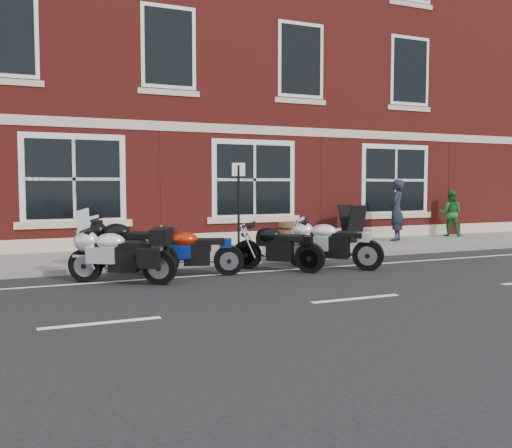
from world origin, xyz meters
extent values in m
plane|color=black|center=(0.00, 0.00, 0.00)|extent=(80.00, 80.00, 0.00)
cube|color=slate|center=(0.00, 3.00, 0.06)|extent=(30.00, 3.00, 0.12)
cube|color=slate|center=(0.00, 1.42, 0.06)|extent=(30.00, 0.16, 0.12)
cube|color=maroon|center=(0.00, 10.50, 6.00)|extent=(24.00, 12.00, 12.00)
cylinder|color=black|center=(-3.76, 0.37, 0.32)|extent=(0.61, 0.47, 0.64)
cylinder|color=black|center=(-2.55, -0.44, 0.32)|extent=(0.61, 0.47, 0.64)
cube|color=black|center=(-3.20, -0.01, 0.66)|extent=(0.80, 0.65, 0.22)
ellipsoid|color=silver|center=(-3.32, 0.07, 0.78)|extent=(0.67, 0.61, 0.32)
cube|color=black|center=(-2.86, -0.23, 0.74)|extent=(0.60, 0.52, 0.10)
cube|color=silver|center=(-3.74, 0.36, 1.15)|extent=(0.27, 0.37, 0.45)
cylinder|color=black|center=(-2.32, 0.48, 0.30)|extent=(0.62, 0.30, 0.61)
cylinder|color=black|center=(-1.01, 0.06, 0.30)|extent=(0.62, 0.30, 0.61)
cube|color=black|center=(-1.71, 0.28, 0.63)|extent=(0.79, 0.45, 0.21)
ellipsoid|color=#9C1806|center=(-1.85, 0.32, 0.74)|extent=(0.61, 0.49, 0.30)
cube|color=black|center=(-1.35, 0.17, 0.70)|extent=(0.57, 0.39, 0.09)
cylinder|color=black|center=(-3.41, 1.58, 0.36)|extent=(0.60, 0.61, 0.71)
cylinder|color=black|center=(-2.27, 0.42, 0.36)|extent=(0.60, 0.61, 0.71)
cube|color=black|center=(-2.88, 1.04, 0.73)|extent=(0.81, 0.82, 0.24)
ellipsoid|color=black|center=(-3.00, 1.16, 0.87)|extent=(0.72, 0.73, 0.36)
cube|color=black|center=(-2.57, 0.72, 0.82)|extent=(0.64, 0.64, 0.11)
cylinder|color=black|center=(0.91, 0.53, 0.33)|extent=(0.55, 0.58, 0.66)
cylinder|color=black|center=(1.93, -0.57, 0.33)|extent=(0.55, 0.58, 0.66)
cube|color=black|center=(1.39, 0.02, 0.69)|extent=(0.75, 0.78, 0.23)
ellipsoid|color=silver|center=(1.28, 0.13, 0.81)|extent=(0.67, 0.68, 0.33)
cube|color=black|center=(1.67, -0.28, 0.77)|extent=(0.59, 0.60, 0.10)
cylinder|color=black|center=(-0.32, 0.70, 0.32)|extent=(0.52, 0.56, 0.63)
cylinder|color=black|center=(0.64, -0.36, 0.32)|extent=(0.52, 0.56, 0.63)
cube|color=black|center=(0.13, 0.21, 0.65)|extent=(0.71, 0.75, 0.22)
ellipsoid|color=black|center=(0.03, 0.32, 0.77)|extent=(0.63, 0.65, 0.32)
cube|color=black|center=(0.39, -0.09, 0.73)|extent=(0.55, 0.58, 0.10)
imported|color=#19202D|center=(5.74, 3.44, 1.05)|extent=(0.80, 0.79, 1.86)
imported|color=#1C6423|center=(8.38, 4.00, 0.88)|extent=(0.94, 0.93, 1.52)
cylinder|color=#432D12|center=(2.32, 3.96, 0.43)|extent=(0.53, 0.53, 0.62)
cylinder|color=black|center=(2.32, 3.96, 0.28)|extent=(0.56, 0.56, 0.04)
cylinder|color=black|center=(2.32, 3.96, 0.58)|extent=(0.56, 0.56, 0.04)
cylinder|color=black|center=(0.04, 2.13, 1.21)|extent=(0.06, 0.06, 2.17)
cube|color=silver|center=(0.04, 2.13, 2.19)|extent=(0.31, 0.11, 0.32)
camera|label=1|loc=(-5.12, -10.63, 1.84)|focal=40.00mm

